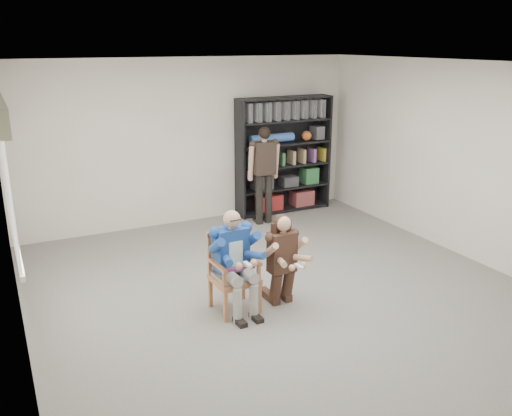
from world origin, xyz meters
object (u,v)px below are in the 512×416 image
kneeling_woman (283,261)px  standing_man (264,176)px  armchair (234,273)px  seated_man (234,261)px  bookshelf (284,155)px

kneeling_woman → standing_man: standing_man is taller
armchair → kneeling_woman: kneeling_woman is taller
armchair → kneeling_woman: 0.60m
seated_man → bookshelf: bearing=50.5°
kneeling_woman → bookshelf: 3.81m
seated_man → kneeling_woman: 0.59m
armchair → standing_man: size_ratio=0.56×
seated_man → bookshelf: size_ratio=0.59×
kneeling_woman → bookshelf: size_ratio=0.54×
kneeling_woman → armchair: bearing=166.2°
armchair → standing_man: bearing=54.4°
bookshelf → seated_man: bearing=-127.4°
armchair → standing_man: 3.23m
armchair → bookshelf: 4.04m
standing_man → kneeling_woman: bearing=-109.0°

